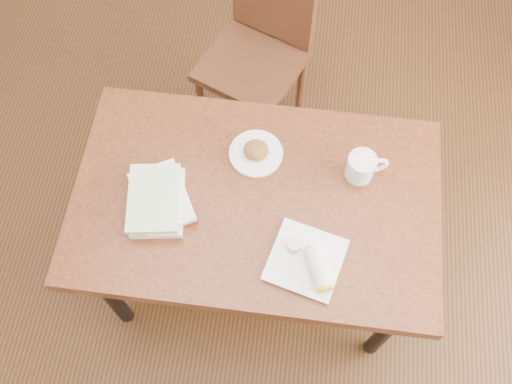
# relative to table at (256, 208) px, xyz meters

# --- Properties ---
(ground) EXTENTS (4.00, 5.00, 0.01)m
(ground) POSITION_rel_table_xyz_m (0.00, 0.00, -0.67)
(ground) COLOR #472814
(ground) RESTS_ON ground
(room_walls) EXTENTS (4.02, 5.02, 2.80)m
(room_walls) POSITION_rel_table_xyz_m (0.00, 0.00, 0.96)
(room_walls) COLOR beige
(room_walls) RESTS_ON ground
(table) EXTENTS (1.30, 0.81, 0.75)m
(table) POSITION_rel_table_xyz_m (0.00, 0.00, 0.00)
(table) COLOR brown
(table) RESTS_ON ground
(chair_far) EXTENTS (0.55, 0.55, 0.95)m
(chair_far) POSITION_rel_table_xyz_m (-0.09, 0.88, -0.12)
(chair_far) COLOR #4B2315
(chair_far) RESTS_ON ground
(plate_scone) EXTENTS (0.20, 0.20, 0.06)m
(plate_scone) POSITION_rel_table_xyz_m (-0.02, 0.17, 0.10)
(plate_scone) COLOR white
(plate_scone) RESTS_ON table
(coffee_mug) EXTENTS (0.15, 0.10, 0.10)m
(coffee_mug) POSITION_rel_table_xyz_m (0.36, 0.15, 0.13)
(coffee_mug) COLOR white
(coffee_mug) RESTS_ON table
(plate_burrito) EXTENTS (0.28, 0.28, 0.08)m
(plate_burrito) POSITION_rel_table_xyz_m (0.21, -0.22, 0.11)
(plate_burrito) COLOR white
(plate_burrito) RESTS_ON table
(book_stack) EXTENTS (0.27, 0.31, 0.07)m
(book_stack) POSITION_rel_table_xyz_m (-0.33, -0.06, 0.12)
(book_stack) COLOR white
(book_stack) RESTS_ON table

